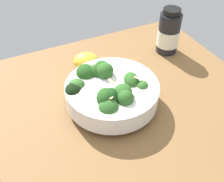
% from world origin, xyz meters
% --- Properties ---
extents(ground_plane, '(0.60, 0.60, 0.05)m').
position_xyz_m(ground_plane, '(0.00, 0.00, -0.02)').
color(ground_plane, brown).
extents(bowl_of_broccoli, '(0.20, 0.21, 0.09)m').
position_xyz_m(bowl_of_broccoli, '(-0.02, -0.05, 0.04)').
color(bowl_of_broccoli, white).
rests_on(bowl_of_broccoli, ground_plane).
extents(lemon_wedge, '(0.06, 0.07, 0.04)m').
position_xyz_m(lemon_wedge, '(-0.17, -0.05, 0.02)').
color(lemon_wedge, yellow).
rests_on(lemon_wedge, ground_plane).
extents(bottle_short, '(0.06, 0.06, 0.13)m').
position_xyz_m(bottle_short, '(-0.15, 0.19, 0.06)').
color(bottle_short, black).
rests_on(bottle_short, ground_plane).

